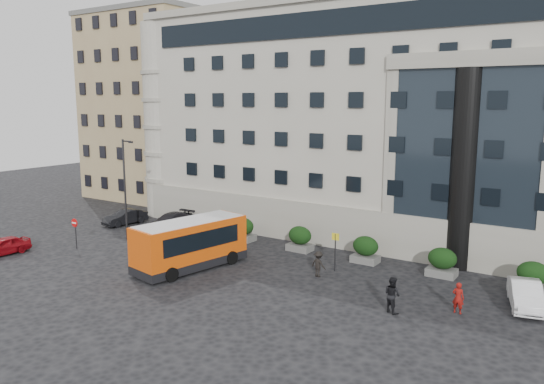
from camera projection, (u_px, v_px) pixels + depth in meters
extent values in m
plane|color=black|center=(221.00, 277.00, 33.42)|extent=(120.00, 120.00, 0.00)
cube|color=#A29D8F|center=(430.00, 123.00, 46.66)|extent=(44.00, 24.00, 18.00)
cylinder|color=black|center=(464.00, 170.00, 34.22)|extent=(1.80, 1.80, 13.00)
cube|color=#997F59|center=(167.00, 109.00, 61.19)|extent=(14.00, 14.00, 20.00)
cube|color=brown|center=(240.00, 100.00, 77.43)|extent=(13.00, 13.00, 22.00)
cube|color=#5A5A57|center=(243.00, 237.00, 41.95)|extent=(1.80, 1.20, 0.50)
ellipsoid|color=black|center=(243.00, 226.00, 41.80)|extent=(1.80, 1.26, 1.34)
cube|color=#5A5A57|center=(300.00, 247.00, 39.12)|extent=(1.80, 1.20, 0.50)
ellipsoid|color=black|center=(300.00, 235.00, 38.96)|extent=(1.80, 1.26, 1.34)
cube|color=#5A5A57|center=(365.00, 259.00, 36.29)|extent=(1.80, 1.20, 0.50)
ellipsoid|color=black|center=(366.00, 246.00, 36.13)|extent=(1.80, 1.26, 1.34)
cube|color=#5A5A57|center=(442.00, 272.00, 33.46)|extent=(1.80, 1.20, 0.50)
ellipsoid|color=black|center=(442.00, 258.00, 33.30)|extent=(1.80, 1.26, 1.34)
cube|color=#5A5A57|center=(532.00, 288.00, 30.63)|extent=(1.80, 1.20, 0.50)
ellipsoid|color=black|center=(533.00, 273.00, 30.47)|extent=(1.80, 1.26, 1.34)
cylinder|color=#262628|center=(125.00, 190.00, 41.73)|extent=(0.16, 0.16, 8.00)
cylinder|color=#262628|center=(127.00, 141.00, 40.82)|extent=(0.90, 0.12, 0.12)
cube|color=black|center=(131.00, 142.00, 40.58)|extent=(0.35, 0.18, 0.14)
cylinder|color=#262628|center=(335.00, 252.00, 34.31)|extent=(0.08, 0.08, 2.50)
cube|color=yellow|center=(335.00, 237.00, 34.13)|extent=(0.50, 0.06, 0.45)
cylinder|color=#262628|center=(76.00, 234.00, 39.48)|extent=(0.08, 0.08, 2.20)
cylinder|color=red|center=(74.00, 223.00, 39.28)|extent=(0.64, 0.05, 0.64)
cube|color=white|center=(74.00, 223.00, 39.25)|extent=(0.45, 0.04, 0.10)
cube|color=#D7490A|center=(190.00, 241.00, 34.79)|extent=(4.01, 8.03, 2.63)
cube|color=black|center=(191.00, 261.00, 35.03)|extent=(4.06, 8.08, 0.55)
cube|color=black|center=(190.00, 237.00, 34.74)|extent=(3.76, 6.38, 1.15)
cube|color=silver|center=(190.00, 222.00, 34.57)|extent=(3.81, 7.63, 0.18)
cylinder|color=black|center=(148.00, 265.00, 34.20)|extent=(0.44, 0.94, 0.90)
cylinder|color=black|center=(171.00, 275.00, 32.40)|extent=(0.44, 0.94, 0.90)
cylinder|color=black|center=(207.00, 250.00, 37.67)|extent=(0.44, 0.94, 0.90)
cylinder|color=black|center=(232.00, 258.00, 35.86)|extent=(0.44, 0.94, 0.90)
cube|color=maroon|center=(199.00, 189.00, 57.47)|extent=(2.21, 3.37, 2.30)
cube|color=maroon|center=(185.00, 196.00, 55.53)|extent=(2.06, 1.53, 1.56)
cube|color=black|center=(180.00, 194.00, 54.94)|extent=(1.75, 0.17, 0.73)
cylinder|color=black|center=(178.00, 201.00, 56.25)|extent=(0.26, 0.78, 0.77)
cylinder|color=black|center=(193.00, 203.00, 55.20)|extent=(0.26, 0.78, 0.77)
cylinder|color=black|center=(196.00, 197.00, 58.79)|extent=(0.26, 0.78, 0.77)
cylinder|color=black|center=(211.00, 199.00, 57.74)|extent=(0.26, 0.78, 0.77)
imported|color=maroon|center=(3.00, 246.00, 38.01)|extent=(1.72, 3.87, 1.29)
imported|color=black|center=(125.00, 217.00, 47.30)|extent=(1.96, 4.19, 1.33)
imported|color=black|center=(170.00, 221.00, 45.62)|extent=(2.04, 4.74, 1.36)
imported|color=black|center=(232.00, 204.00, 52.69)|extent=(2.80, 5.39, 1.45)
imported|color=white|center=(526.00, 295.00, 28.35)|extent=(2.56, 4.55, 1.42)
imported|color=maroon|center=(458.00, 298.00, 27.55)|extent=(0.64, 0.45, 1.68)
imported|color=black|center=(392.00, 295.00, 27.66)|extent=(1.16, 1.06, 1.93)
imported|color=black|center=(318.00, 264.00, 33.28)|extent=(1.16, 0.80, 1.65)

